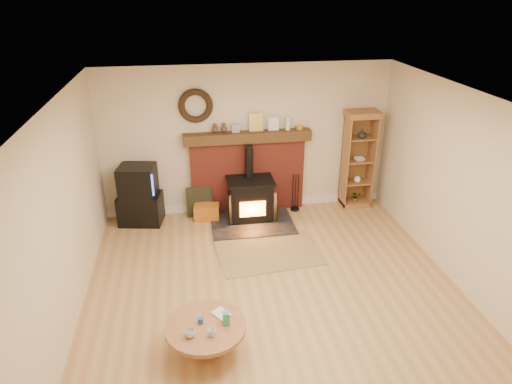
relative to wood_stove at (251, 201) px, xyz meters
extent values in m
plane|color=#AB7B47|center=(0.01, -2.27, -0.36)|extent=(5.50, 5.50, 0.00)
cube|color=beige|center=(0.01, 0.48, 0.94)|extent=(5.00, 0.02, 2.60)
cube|color=beige|center=(-2.49, -2.27, 0.94)|extent=(0.02, 5.50, 2.60)
cube|color=beige|center=(2.51, -2.27, 0.94)|extent=(0.02, 5.50, 2.60)
cube|color=white|center=(0.01, -2.27, 2.24)|extent=(5.00, 5.50, 0.02)
cube|color=white|center=(0.01, 0.46, -0.30)|extent=(5.00, 0.04, 0.12)
torus|color=black|center=(-0.84, 0.42, 1.59)|extent=(0.57, 0.11, 0.57)
cube|color=#9C3527|center=(0.01, 0.40, 0.29)|extent=(2.00, 0.15, 1.30)
cube|color=#362111|center=(0.01, 0.37, 1.03)|extent=(2.20, 0.22, 0.18)
cube|color=#999999|center=(-0.19, 0.38, 1.19)|extent=(0.13, 0.05, 0.14)
cube|color=gold|center=(0.16, 0.40, 1.27)|extent=(0.24, 0.06, 0.30)
cube|color=white|center=(0.46, 0.40, 1.23)|extent=(0.18, 0.05, 0.22)
cylinder|color=white|center=(0.71, 0.38, 1.23)|extent=(0.08, 0.08, 0.22)
cylinder|color=gold|center=(0.91, 0.38, 1.15)|extent=(0.14, 0.14, 0.07)
cube|color=black|center=(0.00, -0.17, -0.35)|extent=(1.40, 1.00, 0.03)
cube|color=black|center=(0.00, 0.03, 0.00)|extent=(0.72, 0.52, 0.67)
cube|color=black|center=(0.00, 0.03, 0.36)|extent=(0.79, 0.57, 0.04)
cylinder|color=black|center=(0.00, 0.18, 0.66)|extent=(0.14, 0.14, 0.56)
cube|color=orange|center=(0.00, -0.24, -0.04)|extent=(0.43, 0.02, 0.27)
cube|color=black|center=(-0.33, -0.18, -0.02)|extent=(0.17, 0.23, 0.54)
cube|color=black|center=(0.33, -0.18, -0.02)|extent=(0.17, 0.23, 0.54)
cube|color=brown|center=(0.11, -1.12, -0.36)|extent=(1.65, 1.22, 0.01)
cube|color=black|center=(-1.88, 0.20, -0.10)|extent=(0.78, 0.61, 0.52)
cube|color=black|center=(-1.88, 0.20, 0.42)|extent=(0.66, 0.59, 0.52)
cube|color=blue|center=(-1.83, -0.05, 0.44)|extent=(0.46, 0.10, 0.37)
cube|color=olive|center=(1.99, 0.26, -0.31)|extent=(0.51, 0.37, 0.10)
cube|color=olive|center=(1.99, 0.43, 0.51)|extent=(0.51, 0.02, 1.64)
cube|color=olive|center=(1.74, 0.26, 0.51)|extent=(0.02, 0.37, 1.64)
cube|color=olive|center=(2.24, 0.26, 0.51)|extent=(0.02, 0.37, 1.64)
cube|color=olive|center=(1.99, 0.26, 1.38)|extent=(0.57, 0.41, 0.10)
cube|color=olive|center=(1.99, 0.26, 0.11)|extent=(0.47, 0.33, 0.02)
cube|color=olive|center=(1.99, 0.26, 0.53)|extent=(0.47, 0.33, 0.02)
cube|color=olive|center=(1.99, 0.26, 0.95)|extent=(0.47, 0.33, 0.02)
imported|color=white|center=(1.99, 0.21, 1.04)|extent=(0.15, 0.15, 0.16)
imported|color=white|center=(1.99, 0.21, 0.56)|extent=(0.20, 0.20, 0.05)
sphere|color=white|center=(1.99, 0.21, 0.18)|extent=(0.12, 0.12, 0.12)
imported|color=#37AB6D|center=(1.99, 0.21, -0.16)|extent=(0.18, 0.15, 0.20)
cube|color=gold|center=(-0.76, 0.13, -0.23)|extent=(0.47, 0.33, 0.27)
cube|color=black|center=(-0.87, 0.28, -0.09)|extent=(0.45, 0.12, 0.54)
cylinder|color=black|center=(0.85, 0.23, -0.34)|extent=(0.16, 0.16, 0.04)
cylinder|color=black|center=(0.80, 0.23, -0.01)|extent=(0.02, 0.02, 0.70)
cylinder|color=black|center=(0.85, 0.23, -0.01)|extent=(0.02, 0.02, 0.70)
cylinder|color=black|center=(0.90, 0.23, -0.01)|extent=(0.02, 0.02, 0.70)
cylinder|color=brown|center=(-0.95, -3.06, -0.35)|extent=(0.39, 0.39, 0.03)
cylinder|color=brown|center=(-0.95, -3.06, -0.18)|extent=(0.14, 0.14, 0.31)
cylinder|color=brown|center=(-0.95, -3.06, 0.00)|extent=(0.90, 0.90, 0.05)
imported|color=white|center=(-1.12, -3.21, 0.07)|extent=(0.11, 0.11, 0.09)
imported|color=white|center=(-0.89, -3.23, 0.06)|extent=(0.09, 0.09, 0.08)
imported|color=#4C331E|center=(-0.83, -2.95, 0.03)|extent=(0.15, 0.20, 0.02)
cylinder|color=#1F4D98|center=(-1.00, -3.02, 0.06)|extent=(0.06, 0.06, 0.07)
cube|color=#37AB6D|center=(-0.73, -3.08, 0.10)|extent=(0.07, 0.07, 0.16)
camera|label=1|loc=(-1.02, -7.01, 3.43)|focal=32.00mm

